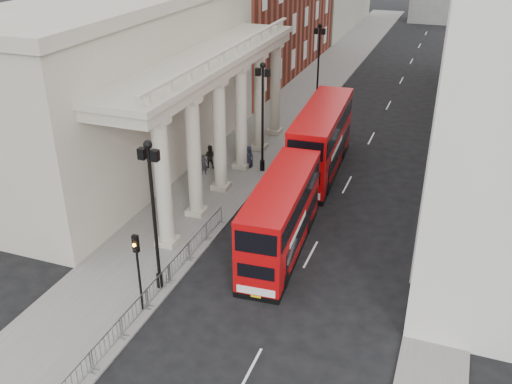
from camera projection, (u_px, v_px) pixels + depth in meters
ground at (131, 339)px, 26.77m from camera, size 260.00×260.00×0.00m
sidewalk_west at (274, 125)px, 52.85m from camera, size 6.00×140.00×0.12m
sidewalk_east at (461, 149)px, 47.72m from camera, size 3.00×140.00×0.12m
kerb at (305, 129)px, 51.92m from camera, size 0.20×140.00×0.14m
portico_building at (129, 90)px, 42.45m from camera, size 9.00×28.00×12.00m
lamp_post_south at (153, 207)px, 28.12m from camera, size 1.05×0.44×8.32m
lamp_post_mid at (263, 110)px, 41.54m from camera, size 1.05×0.44×8.32m
lamp_post_north at (318, 61)px, 54.97m from camera, size 1.05×0.44×8.32m
traffic_light at (137, 259)px, 27.20m from camera, size 0.28×0.33×4.30m
crowd_barriers at (147, 298)px, 28.45m from camera, size 0.50×18.75×1.10m
bus_near at (281, 216)px, 32.68m from camera, size 3.18×10.44×4.45m
bus_far at (321, 139)px, 42.75m from camera, size 3.47×11.76×5.01m
pedestrian_a at (204, 165)px, 42.70m from camera, size 0.67×0.60×1.55m
pedestrian_b at (210, 156)px, 43.78m from camera, size 0.92×0.74×1.82m
pedestrian_c at (249, 157)px, 43.84m from camera, size 0.91×0.65×1.74m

